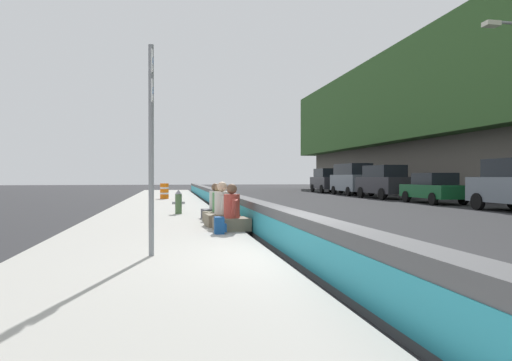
{
  "coord_description": "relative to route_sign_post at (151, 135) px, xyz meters",
  "views": [
    {
      "loc": [
        -7.31,
        2.24,
        1.49
      ],
      "look_at": [
        9.35,
        -0.94,
        1.35
      ],
      "focal_mm": 31.55,
      "sensor_mm": 36.0,
      "label": 1
    }
  ],
  "objects": [
    {
      "name": "ground_plane",
      "position": [
        -0.55,
        -2.56,
        -2.21
      ],
      "size": [
        160.0,
        160.0,
        0.0
      ],
      "primitive_type": "plane",
      "color": "#2B2B2D",
      "rests_on": "ground"
    },
    {
      "name": "sidewalk_strip",
      "position": [
        -0.55,
        0.09,
        -2.14
      ],
      "size": [
        80.0,
        4.4,
        0.14
      ],
      "primitive_type": "cube",
      "color": "#A8A59E",
      "rests_on": "ground_plane"
    },
    {
      "name": "jersey_barrier",
      "position": [
        -0.55,
        -2.55,
        -1.79
      ],
      "size": [
        76.0,
        0.45,
        0.85
      ],
      "color": "#545456",
      "rests_on": "ground_plane"
    },
    {
      "name": "route_sign_post",
      "position": [
        0.0,
        0.0,
        0.0
      ],
      "size": [
        0.44,
        0.09,
        3.6
      ],
      "color": "gray",
      "rests_on": "sidewalk_strip"
    },
    {
      "name": "fire_hydrant",
      "position": [
        8.78,
        -0.61,
        -1.62
      ],
      "size": [
        0.26,
        0.46,
        0.88
      ],
      "color": "#47663D",
      "rests_on": "sidewalk_strip"
    },
    {
      "name": "seated_person_foreground",
      "position": [
        3.36,
        -1.83,
        -1.7
      ],
      "size": [
        0.82,
        0.93,
        1.18
      ],
      "color": "#706651",
      "rests_on": "sidewalk_strip"
    },
    {
      "name": "seated_person_middle",
      "position": [
        4.4,
        -1.71,
        -1.69
      ],
      "size": [
        0.81,
        0.93,
        1.22
      ],
      "color": "#706651",
      "rests_on": "sidewalk_strip"
    },
    {
      "name": "seated_person_rear",
      "position": [
        5.57,
        -1.74,
        -1.72
      ],
      "size": [
        0.87,
        0.96,
        1.14
      ],
      "color": "#706651",
      "rests_on": "sidewalk_strip"
    },
    {
      "name": "seated_person_far",
      "position": [
        6.63,
        -1.74,
        -1.71
      ],
      "size": [
        0.79,
        0.9,
        1.14
      ],
      "color": "#424247",
      "rests_on": "sidewalk_strip"
    },
    {
      "name": "backpack",
      "position": [
        2.76,
        -1.46,
        -1.88
      ],
      "size": [
        0.32,
        0.28,
        0.4
      ],
      "color": "navy",
      "rests_on": "sidewalk_strip"
    },
    {
      "name": "construction_barrel",
      "position": [
        20.35,
        0.05,
        -1.59
      ],
      "size": [
        0.54,
        0.54,
        0.95
      ],
      "color": "orange",
      "rests_on": "sidewalk_strip"
    },
    {
      "name": "parked_car_fourth",
      "position": [
        14.94,
        -14.78,
        -1.35
      ],
      "size": [
        4.55,
        2.05,
        1.71
      ],
      "color": "#145128",
      "rests_on": "ground_plane"
    },
    {
      "name": "parked_car_midline",
      "position": [
        20.76,
        -14.69,
        -1.03
      ],
      "size": [
        4.86,
        2.19,
        2.28
      ],
      "color": "#28282D",
      "rests_on": "ground_plane"
    },
    {
      "name": "parked_car_far",
      "position": [
        26.69,
        -14.89,
        -0.86
      ],
      "size": [
        5.12,
        2.15,
        2.56
      ],
      "color": "slate",
      "rests_on": "ground_plane"
    },
    {
      "name": "parked_car_farther",
      "position": [
        32.8,
        -14.9,
        -1.03
      ],
      "size": [
        4.87,
        2.2,
        2.28
      ],
      "color": "#28282D",
      "rests_on": "ground_plane"
    }
  ]
}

